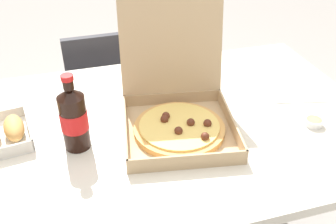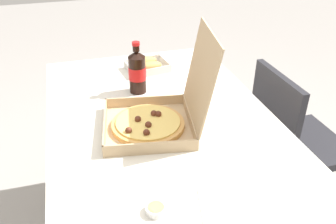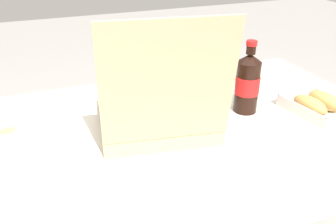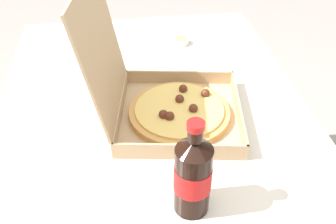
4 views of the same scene
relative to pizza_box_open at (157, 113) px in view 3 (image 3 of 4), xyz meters
name	(u,v)px [view 3 (image 3 of 4)]	position (x,y,z in m)	size (l,w,h in m)	color
dining_table	(175,155)	(-0.04, 0.03, -0.13)	(1.33, 0.85, 0.75)	silver
pizza_box_open	(157,113)	(0.00, 0.00, 0.00)	(0.37, 0.42, 0.36)	tan
bread_side_box	(317,104)	(-0.50, 0.08, -0.02)	(0.18, 0.21, 0.06)	white
cola_bottle	(247,83)	(-0.30, -0.01, 0.04)	(0.07, 0.07, 0.22)	black
dipping_sauce_cup	(8,134)	(0.40, -0.11, -0.04)	(0.06, 0.06, 0.02)	white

